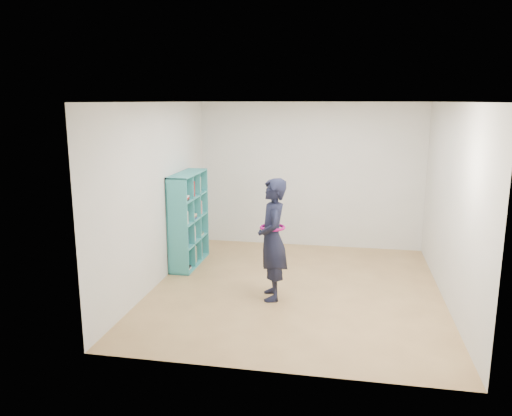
# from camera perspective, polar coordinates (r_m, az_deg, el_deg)

# --- Properties ---
(floor) EXTENTS (4.50, 4.50, 0.00)m
(floor) POSITION_cam_1_polar(r_m,az_deg,el_deg) (7.19, 4.56, -9.22)
(floor) COLOR #9A7346
(floor) RESTS_ON ground
(ceiling) EXTENTS (4.50, 4.50, 0.00)m
(ceiling) POSITION_cam_1_polar(r_m,az_deg,el_deg) (6.70, 4.94, 11.98)
(ceiling) COLOR white
(ceiling) RESTS_ON wall_back
(wall_left) EXTENTS (0.02, 4.50, 2.60)m
(wall_left) POSITION_cam_1_polar(r_m,az_deg,el_deg) (7.30, -11.08, 1.54)
(wall_left) COLOR silver
(wall_left) RESTS_ON floor
(wall_right) EXTENTS (0.02, 4.50, 2.60)m
(wall_right) POSITION_cam_1_polar(r_m,az_deg,el_deg) (6.92, 21.45, 0.35)
(wall_right) COLOR silver
(wall_right) RESTS_ON floor
(wall_back) EXTENTS (4.00, 0.02, 2.60)m
(wall_back) POSITION_cam_1_polar(r_m,az_deg,el_deg) (9.03, 6.23, 3.71)
(wall_back) COLOR silver
(wall_back) RESTS_ON floor
(wall_front) EXTENTS (4.00, 0.02, 2.60)m
(wall_front) POSITION_cam_1_polar(r_m,az_deg,el_deg) (4.65, 1.86, -4.27)
(wall_front) COLOR silver
(wall_front) RESTS_ON floor
(bookshelf) EXTENTS (0.33, 1.13, 1.50)m
(bookshelf) POSITION_cam_1_polar(r_m,az_deg,el_deg) (8.10, -7.87, -1.42)
(bookshelf) COLOR teal
(bookshelf) RESTS_ON floor
(person) EXTENTS (0.52, 0.67, 1.63)m
(person) POSITION_cam_1_polar(r_m,az_deg,el_deg) (6.61, 1.89, -3.61)
(person) COLOR black
(person) RESTS_ON floor
(smartphone) EXTENTS (0.04, 0.09, 0.12)m
(smartphone) POSITION_cam_1_polar(r_m,az_deg,el_deg) (6.66, 0.51, -2.55)
(smartphone) COLOR silver
(smartphone) RESTS_ON person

